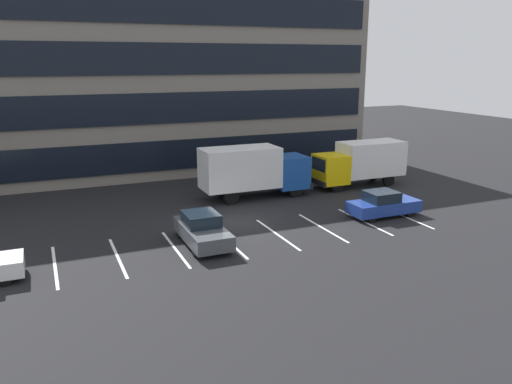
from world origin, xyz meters
TOP-DOWN VIEW (x-y plane):
  - ground_plane at (0.00, 0.00)m, footprint 120.00×120.00m
  - office_building at (0.00, 17.95)m, footprint 34.09×11.76m
  - lot_markings at (0.00, -2.69)m, footprint 19.74×5.40m
  - box_truck_yellow at (11.81, 4.79)m, footprint 7.02×2.32m
  - box_truck_blue at (3.19, 4.82)m, footprint 7.51×2.49m
  - sedan_navy at (8.66, -2.21)m, footprint 4.31×1.80m
  - sedan_charcoal at (-2.74, -2.56)m, footprint 1.89×4.51m

SIDE VIEW (x-z plane):
  - ground_plane at x=0.00m, z-range 0.00..0.00m
  - lot_markings at x=0.00m, z-range 0.00..0.01m
  - sedan_navy at x=8.66m, z-range -0.04..1.50m
  - sedan_charcoal at x=-2.74m, z-range -0.04..1.57m
  - box_truck_yellow at x=11.81m, z-range 0.20..3.46m
  - box_truck_blue at x=3.19m, z-range 0.22..3.70m
  - office_building at x=0.00m, z-range 0.00..14.40m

